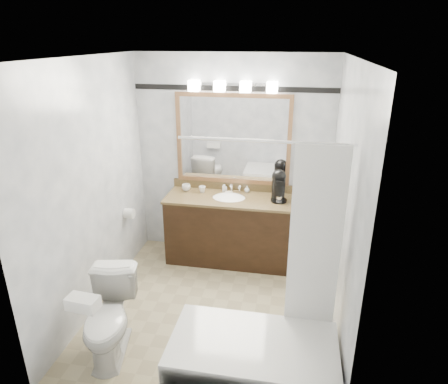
{
  "coord_description": "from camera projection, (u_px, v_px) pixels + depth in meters",
  "views": [
    {
      "loc": [
        0.75,
        -3.37,
        2.66
      ],
      "look_at": [
        0.06,
        0.35,
        1.18
      ],
      "focal_mm": 32.0,
      "sensor_mm": 36.0,
      "label": 1
    }
  ],
  "objects": [
    {
      "name": "soap_bar",
      "position": [
        229.0,
        193.0,
        4.91
      ],
      "size": [
        0.1,
        0.08,
        0.03
      ],
      "primitive_type": "cube",
      "rotation": [
        0.0,
        0.0,
        0.35
      ],
      "color": "beige",
      "rests_on": "vanity"
    },
    {
      "name": "cup_left",
      "position": [
        186.0,
        188.0,
        5.0
      ],
      "size": [
        0.13,
        0.13,
        0.08
      ],
      "primitive_type": "imported",
      "rotation": [
        0.0,
        0.0,
        0.23
      ],
      "color": "white",
      "rests_on": "vanity"
    },
    {
      "name": "vanity",
      "position": [
        229.0,
        228.0,
        4.96
      ],
      "size": [
        1.53,
        0.58,
        0.97
      ],
      "color": "black",
      "rests_on": "ground"
    },
    {
      "name": "toilet",
      "position": [
        109.0,
        318.0,
        3.47
      ],
      "size": [
        0.55,
        0.79,
        0.74
      ],
      "primitive_type": "imported",
      "rotation": [
        0.0,
        0.0,
        0.2
      ],
      "color": "white",
      "rests_on": "ground"
    },
    {
      "name": "accent_stripe",
      "position": [
        233.0,
        88.0,
        4.61
      ],
      "size": [
        2.4,
        0.01,
        0.06
      ],
      "primitive_type": "cube",
      "color": "black",
      "rests_on": "room"
    },
    {
      "name": "soap_bottle_b",
      "position": [
        247.0,
        189.0,
        4.95
      ],
      "size": [
        0.08,
        0.08,
        0.08
      ],
      "primitive_type": "imported",
      "rotation": [
        0.0,
        0.0,
        -0.34
      ],
      "color": "white",
      "rests_on": "vanity"
    },
    {
      "name": "mirror",
      "position": [
        233.0,
        139.0,
        4.82
      ],
      "size": [
        1.4,
        0.04,
        1.1
      ],
      "color": "#996B45",
      "rests_on": "room"
    },
    {
      "name": "coffee_maker",
      "position": [
        279.0,
        184.0,
        4.68
      ],
      "size": [
        0.19,
        0.24,
        0.37
      ],
      "rotation": [
        0.0,
        0.0,
        0.22
      ],
      "color": "black",
      "rests_on": "vanity"
    },
    {
      "name": "vanity_light_bar",
      "position": [
        233.0,
        86.0,
        4.53
      ],
      "size": [
        1.02,
        0.14,
        0.12
      ],
      "color": "silver",
      "rests_on": "room"
    },
    {
      "name": "room",
      "position": [
        210.0,
        198.0,
        3.73
      ],
      "size": [
        2.42,
        2.62,
        2.52
      ],
      "color": "tan",
      "rests_on": "ground"
    },
    {
      "name": "tp_roll",
      "position": [
        129.0,
        213.0,
        4.73
      ],
      "size": [
        0.11,
        0.12,
        0.12
      ],
      "primitive_type": "cylinder",
      "rotation": [
        0.0,
        1.57,
        0.0
      ],
      "color": "white",
      "rests_on": "room"
    },
    {
      "name": "soap_bottle_a",
      "position": [
        225.0,
        188.0,
        4.97
      ],
      "size": [
        0.05,
        0.05,
        0.09
      ],
      "primitive_type": "imported",
      "rotation": [
        0.0,
        0.0,
        -0.32
      ],
      "color": "white",
      "rests_on": "vanity"
    },
    {
      "name": "cup_right",
      "position": [
        202.0,
        189.0,
        4.95
      ],
      "size": [
        0.09,
        0.09,
        0.08
      ],
      "primitive_type": "imported",
      "rotation": [
        0.0,
        0.0,
        -0.05
      ],
      "color": "white",
      "rests_on": "vanity"
    },
    {
      "name": "tissue_box",
      "position": [
        83.0,
        303.0,
        3.0
      ],
      "size": [
        0.25,
        0.15,
        0.1
      ],
      "primitive_type": "cube",
      "rotation": [
        0.0,
        0.0,
        -0.09
      ],
      "color": "white",
      "rests_on": "toilet"
    },
    {
      "name": "bathtub",
      "position": [
        256.0,
        358.0,
        3.17
      ],
      "size": [
        1.3,
        0.75,
        1.96
      ],
      "color": "white",
      "rests_on": "ground"
    }
  ]
}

